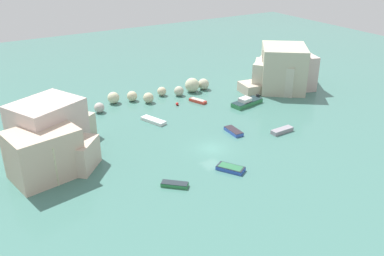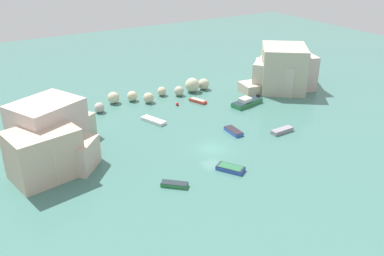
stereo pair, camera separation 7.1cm
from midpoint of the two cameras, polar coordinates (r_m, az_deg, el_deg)
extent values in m
plane|color=#45796F|center=(57.68, 2.64, -2.77)|extent=(160.00, 160.00, 0.00)
cube|color=beige|center=(52.87, -19.34, -3.30)|extent=(8.59, 7.22, 6.02)
cube|color=beige|center=(54.14, -19.31, -3.29)|extent=(7.99, 8.18, 4.90)
cube|color=beige|center=(56.51, -18.77, -0.37)|extent=(9.94, 9.25, 7.80)
cube|color=beige|center=(62.30, -17.42, 0.01)|extent=(9.87, 10.15, 3.48)
cube|color=beige|center=(60.15, -18.27, -0.69)|extent=(7.88, 7.89, 4.11)
cube|color=beige|center=(54.60, -16.40, -3.32)|extent=(8.15, 7.98, 3.72)
cube|color=beige|center=(80.46, 11.25, 6.96)|extent=(10.59, 10.55, 5.35)
cube|color=beige|center=(83.01, 12.17, 7.30)|extent=(8.08, 7.49, 4.98)
cube|color=beige|center=(85.50, 13.12, 7.26)|extent=(10.66, 10.48, 3.68)
cube|color=beige|center=(81.64, 11.06, 7.07)|extent=(9.06, 8.95, 4.90)
cube|color=beige|center=(83.28, 13.87, 7.68)|extent=(6.77, 9.58, 6.35)
cube|color=beige|center=(80.98, 11.59, 7.89)|extent=(7.44, 7.53, 7.61)
cube|color=#BEB89E|center=(80.31, 12.12, 7.88)|extent=(11.52, 11.75, 8.10)
cube|color=#C3B19C|center=(78.74, 8.24, 5.42)|extent=(5.11, 4.66, 1.77)
sphere|color=beige|center=(68.97, -18.79, 1.39)|extent=(1.62, 1.62, 1.62)
sphere|color=beige|center=(69.52, -16.56, 1.95)|extent=(1.77, 1.77, 1.77)
sphere|color=beige|center=(70.51, -14.45, 2.28)|extent=(1.21, 1.21, 1.21)
sphere|color=beige|center=(70.51, -12.40, 2.70)|extent=(1.66, 1.66, 1.66)
sphere|color=beige|center=(73.83, -10.55, 4.02)|extent=(2.01, 2.01, 2.01)
sphere|color=beige|center=(74.42, -8.09, 4.27)|extent=(1.77, 1.77, 1.77)
sphere|color=beige|center=(73.25, -5.91, 4.07)|extent=(1.80, 1.80, 1.80)
sphere|color=beige|center=(76.40, -4.12, 4.94)|extent=(1.61, 1.61, 1.61)
sphere|color=#BBBBA2|center=(76.23, -1.80, 5.00)|extent=(1.73, 1.73, 1.73)
sphere|color=beige|center=(77.95, -0.01, 5.81)|extent=(2.61, 2.61, 2.61)
sphere|color=beige|center=(79.31, 1.52, 5.92)|extent=(2.06, 2.06, 2.06)
sphere|color=red|center=(71.96, -2.04, 3.25)|extent=(0.53, 0.53, 0.53)
cube|color=#317F49|center=(72.71, 7.37, 3.37)|extent=(6.08, 3.10, 0.72)
cube|color=#1C3034|center=(72.57, 7.39, 3.66)|extent=(5.96, 3.04, 0.06)
cube|color=silver|center=(72.09, 7.12, 3.79)|extent=(2.15, 1.87, 0.68)
cube|color=black|center=(74.47, 8.81, 4.31)|extent=(0.43, 0.50, 0.50)
cube|color=blue|center=(62.23, 5.58, -0.45)|extent=(1.48, 3.38, 0.49)
cube|color=#2E252D|center=(62.12, 5.59, -0.22)|extent=(1.45, 3.31, 0.06)
cube|color=white|center=(65.77, -5.25, 1.01)|extent=(2.73, 4.51, 0.50)
cube|color=gray|center=(63.47, 11.99, -0.33)|extent=(3.63, 1.28, 0.60)
cube|color=red|center=(73.36, 0.76, 3.66)|extent=(2.10, 3.34, 0.44)
cube|color=#ADA89E|center=(73.27, 0.76, 3.85)|extent=(1.79, 2.84, 0.08)
cube|color=#2F7F45|center=(49.35, -2.39, -7.62)|extent=(3.01, 2.86, 0.45)
cube|color=#222C33|center=(49.22, -2.39, -7.37)|extent=(2.95, 2.81, 0.06)
cube|color=blue|center=(52.65, 5.17, -5.46)|extent=(3.13, 3.71, 0.46)
cube|color=#222835|center=(52.52, 5.18, -5.21)|extent=(3.07, 3.64, 0.06)
cube|color=#2D7047|center=(52.51, 5.18, -5.20)|extent=(2.66, 3.16, 0.08)
camera|label=1|loc=(0.04, -90.03, -0.02)|focal=39.65mm
camera|label=2|loc=(0.04, 89.97, 0.02)|focal=39.65mm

